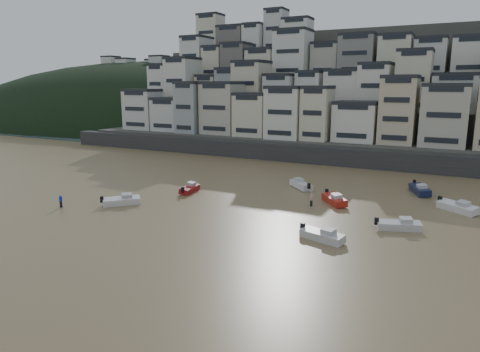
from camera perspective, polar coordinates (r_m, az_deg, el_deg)
The scene contains 14 objects.
sea_strip at distance 216.90m, azimuth -13.46°, elevation 7.55°, with size 340.00×340.00×0.00m, color #465B64.
harbor_wall at distance 87.56m, azimuth 12.97°, elevation 2.55°, with size 140.00×3.00×3.50m, color #38383A.
hillside at distance 124.75m, azimuth 20.08°, elevation 10.07°, with size 141.04×66.00×50.00m.
headland at distance 199.63m, azimuth -12.05°, elevation 7.26°, with size 216.00×135.00×53.33m.
boat_f at distance 64.35m, azimuth -6.74°, elevation -1.57°, with size 4.90×1.60×1.34m, color #A21419, non-canonical shape.
boat_e at distance 59.15m, azimuth 12.45°, elevation -2.90°, with size 5.55×1.82×1.51m, color #AF2015, non-canonical shape.
boat_h at distance 67.01m, azimuth 8.13°, elevation -0.99°, with size 5.50×1.80×1.50m, color silver, non-canonical shape.
boat_g at distance 60.69m, azimuth 27.01°, elevation -3.58°, with size 5.51×1.80×1.50m, color silver, non-canonical shape.
boat_j at distance 59.34m, azimuth -15.52°, elevation -3.05°, with size 5.27×1.72×1.44m, color white, non-canonical shape.
boat_d at distance 50.64m, azimuth 20.44°, elevation -5.99°, with size 5.14×1.68×1.40m, color silver, non-canonical shape.
boat_b at distance 45.15m, azimuth 10.91°, elevation -7.60°, with size 5.17×1.69×1.41m, color silver, non-canonical shape.
boat_i at distance 68.43m, azimuth 22.86°, elevation -1.51°, with size 5.91×1.93×1.61m, color #131B3E, non-canonical shape.
person_blue at distance 60.76m, azimuth -22.79°, elevation -3.07°, with size 0.44×0.44×1.74m, color #1939BC, non-canonical shape.
person_pink at distance 57.26m, azimuth 9.50°, elevation -3.16°, with size 0.44×0.44×1.74m, color #C9938D, non-canonical shape.
Camera 1 is at (31.34, -18.77, 15.70)m, focal length 32.00 mm.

